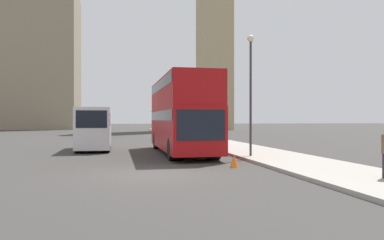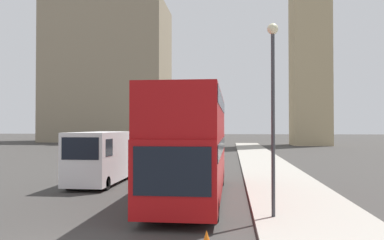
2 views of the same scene
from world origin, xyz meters
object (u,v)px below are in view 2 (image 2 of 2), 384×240
white_van (101,156)px  street_lamp (273,91)px  parked_sedan (158,151)px  red_double_decker_bus (192,140)px

white_van → street_lamp: (8.28, -6.97, 2.74)m
parked_sedan → street_lamp: bearing=-70.6°
street_lamp → parked_sedan: (-8.59, 24.39, -3.57)m
red_double_decker_bus → white_van: bearing=147.0°
white_van → street_lamp: 11.16m
street_lamp → parked_sedan: size_ratio=1.41×
red_double_decker_bus → parked_sedan: 21.62m
red_double_decker_bus → street_lamp: size_ratio=1.70×
white_van → street_lamp: street_lamp is taller
red_double_decker_bus → white_van: size_ratio=1.88×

